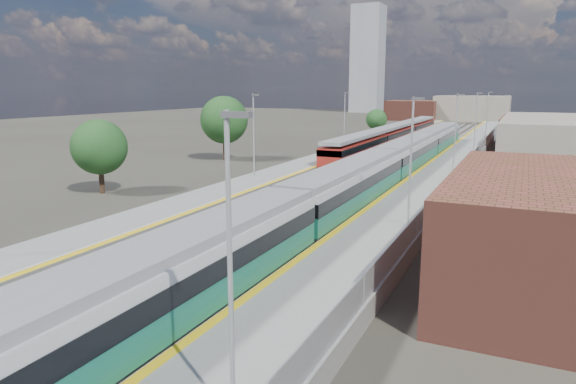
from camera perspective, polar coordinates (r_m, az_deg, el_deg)
The scene contains 11 objects.
ground at distance 59.53m, azimuth 12.44°, elevation 2.47°, with size 320.00×320.00×0.00m, color #47443A.
ballast_bed at distance 62.44m, azimuth 10.92°, elevation 2.97°, with size 10.50×155.00×0.06m, color #565451.
tracks at distance 63.90m, azimuth 11.81°, elevation 3.19°, with size 8.96×160.00×0.17m.
platform_right at distance 61.02m, azimuth 17.82°, elevation 2.91°, with size 4.70×155.00×8.52m.
platform_left at distance 64.30m, azimuth 5.04°, elevation 3.81°, with size 4.30×155.00×8.52m.
buildings at distance 149.29m, azimuth 13.25°, elevation 11.77°, with size 72.00×185.50×40.00m.
green_train at distance 45.88m, azimuth 10.72°, elevation 2.79°, with size 2.90×80.63×3.19m.
red_train at distance 79.28m, azimuth 11.67°, elevation 6.17°, with size 2.77×56.16×3.49m.
tree_a at distance 47.07m, azimuth -20.24°, elevation 4.70°, with size 4.74×4.74×6.42m.
tree_b at distance 65.77m, azimuth -7.12°, elevation 7.95°, with size 5.98×5.98×8.11m.
tree_c at distance 98.72m, azimuth 9.80°, elevation 7.95°, with size 3.88×3.88×5.26m.
Camera 1 is at (12.45, -7.52, 8.96)m, focal length 32.00 mm.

